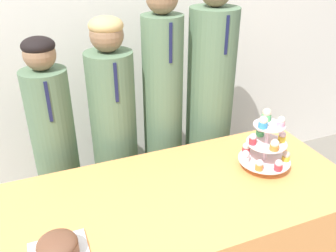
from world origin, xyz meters
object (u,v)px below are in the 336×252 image
object	(u,v)px
student_1	(115,141)
cupcake_stand	(265,144)
student_0	(57,157)
student_2	(163,118)
student_3	(209,111)
round_cake	(58,249)

from	to	relation	value
student_1	cupcake_stand	bearing A→B (deg)	-44.63
student_0	student_2	xyz separation A→B (m)	(0.67, 0.00, 0.13)
student_0	student_3	xyz separation A→B (m)	(1.00, 0.00, 0.13)
round_cake	student_3	bearing A→B (deg)	38.13
round_cake	student_2	bearing A→B (deg)	48.51
student_3	student_0	bearing A→B (deg)	-180.00
cupcake_stand	student_1	xyz separation A→B (m)	(-0.64, 0.63, -0.18)
cupcake_stand	student_3	bearing A→B (deg)	88.82
student_0	student_3	size ratio (longest dim) A/B	0.83
round_cake	student_0	world-z (taller)	student_0
student_0	student_1	size ratio (longest dim) A/B	0.95
round_cake	cupcake_stand	distance (m)	1.09
student_0	cupcake_stand	bearing A→B (deg)	-32.41
round_cake	cupcake_stand	world-z (taller)	cupcake_stand
round_cake	student_0	xyz separation A→B (m)	(0.08, 0.85, -0.12)
student_2	student_0	bearing A→B (deg)	-180.00
student_3	student_2	bearing A→B (deg)	-180.00
student_1	student_2	size ratio (longest dim) A/B	0.89
round_cake	student_3	distance (m)	1.37
cupcake_stand	student_3	xyz separation A→B (m)	(0.01, 0.63, -0.09)
cupcake_stand	student_0	size ratio (longest dim) A/B	0.23
cupcake_stand	student_1	world-z (taller)	student_1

